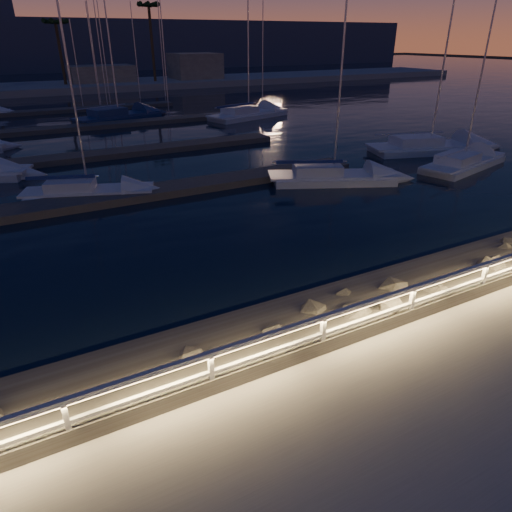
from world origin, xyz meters
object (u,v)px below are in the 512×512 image
object	(u,v)px
sailboat_b	(85,191)
sailboat_d	(462,162)
guard_rail	(383,305)
sailboat_h	(427,146)
sailboat_c	(330,176)
sailboat_l	(247,114)
sailboat_k	(117,116)

from	to	relation	value
sailboat_b	sailboat_d	size ratio (longest dim) A/B	0.85
guard_rail	sailboat_h	distance (m)	25.37
sailboat_b	sailboat_h	bearing A→B (deg)	17.81
sailboat_b	sailboat_c	distance (m)	13.67
sailboat_l	sailboat_b	bearing A→B (deg)	-151.90
sailboat_c	sailboat_k	distance (m)	28.56
sailboat_d	sailboat_h	size ratio (longest dim) A/B	0.84
guard_rail	sailboat_l	distance (m)	39.39
sailboat_c	sailboat_h	size ratio (longest dim) A/B	0.81
sailboat_h	sailboat_k	xyz separation A→B (m)	(-16.91, 25.06, 0.02)
guard_rail	sailboat_c	size ratio (longest dim) A/B	3.45
sailboat_h	sailboat_k	world-z (taller)	sailboat_k
sailboat_c	sailboat_d	size ratio (longest dim) A/B	0.96
guard_rail	sailboat_l	world-z (taller)	sailboat_l
sailboat_h	sailboat_l	distance (m)	20.67
sailboat_d	sailboat_k	distance (m)	33.22
sailboat_c	sailboat_l	xyz separation A→B (m)	(6.47, 23.05, 0.05)
sailboat_d	sailboat_k	xyz separation A→B (m)	(-15.43, 29.42, 0.07)
guard_rail	sailboat_k	bearing A→B (deg)	86.56
sailboat_b	sailboat_h	distance (m)	24.17
sailboat_k	sailboat_l	xyz separation A→B (m)	(12.37, -4.90, -0.02)
guard_rail	sailboat_k	xyz separation A→B (m)	(2.49, 41.37, -0.90)
sailboat_l	guard_rail	bearing A→B (deg)	-128.56
sailboat_b	sailboat_k	size ratio (longest dim) A/B	0.71
guard_rail	sailboat_l	bearing A→B (deg)	67.84
sailboat_c	sailboat_h	world-z (taller)	sailboat_h
sailboat_d	sailboat_l	bearing A→B (deg)	83.31
sailboat_h	sailboat_k	size ratio (longest dim) A/B	0.99
sailboat_k	sailboat_l	distance (m)	13.30
sailboat_c	sailboat_h	bearing A→B (deg)	39.36
sailboat_c	sailboat_l	distance (m)	23.94
sailboat_b	sailboat_l	size ratio (longest dim) A/B	0.70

